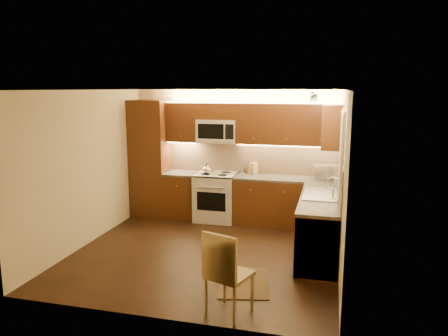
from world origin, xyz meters
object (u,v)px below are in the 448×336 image
(sink, at_px, (321,190))
(microwave, at_px, (218,131))
(dining_chair, at_px, (229,272))
(kettle, at_px, (207,169))
(soap_bottle, at_px, (337,181))
(toaster_oven, at_px, (325,172))
(knife_block, at_px, (253,168))
(stove, at_px, (216,197))

(sink, bearing_deg, microwave, 147.79)
(microwave, distance_m, dining_chair, 3.87)
(kettle, xyz_separation_m, dining_chair, (1.23, -3.27, -0.52))
(sink, relative_size, dining_chair, 0.86)
(microwave, distance_m, soap_bottle, 2.42)
(toaster_oven, relative_size, knife_block, 2.00)
(dining_chair, bearing_deg, toaster_oven, 94.56)
(soap_bottle, bearing_deg, kettle, 157.95)
(stove, xyz_separation_m, kettle, (-0.14, -0.11, 0.56))
(stove, height_order, knife_block, knife_block)
(stove, xyz_separation_m, knife_block, (0.69, 0.22, 0.55))
(toaster_oven, bearing_deg, stove, 166.87)
(microwave, xyz_separation_m, soap_bottle, (2.24, -0.54, -0.73))
(microwave, bearing_deg, stove, -90.00)
(microwave, height_order, dining_chair, microwave)
(stove, relative_size, dining_chair, 0.92)
(microwave, xyz_separation_m, toaster_oven, (2.02, -0.05, -0.69))
(stove, xyz_separation_m, toaster_oven, (2.02, 0.08, 0.57))
(stove, xyz_separation_m, microwave, (0.00, 0.14, 1.26))
(dining_chair, bearing_deg, sink, 87.62)
(sink, xyz_separation_m, knife_block, (-1.31, 1.34, 0.04))
(toaster_oven, bearing_deg, soap_bottle, -81.31)
(toaster_oven, relative_size, dining_chair, 0.44)
(sink, height_order, soap_bottle, soap_bottle)
(microwave, bearing_deg, soap_bottle, -13.62)
(microwave, distance_m, toaster_oven, 2.14)
(kettle, height_order, toaster_oven, toaster_oven)
(microwave, distance_m, kettle, 0.75)
(toaster_oven, bearing_deg, dining_chair, -120.54)
(knife_block, distance_m, dining_chair, 3.65)
(toaster_oven, distance_m, dining_chair, 3.62)
(kettle, bearing_deg, microwave, 68.49)
(stove, height_order, dining_chair, dining_chair)
(kettle, relative_size, soap_bottle, 1.20)
(kettle, bearing_deg, sink, -16.61)
(microwave, bearing_deg, kettle, -120.36)
(dining_chair, bearing_deg, kettle, 130.29)
(stove, distance_m, microwave, 1.27)
(soap_bottle, bearing_deg, dining_chair, -126.06)
(stove, distance_m, toaster_oven, 2.10)
(stove, height_order, soap_bottle, soap_bottle)
(sink, distance_m, knife_block, 1.88)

